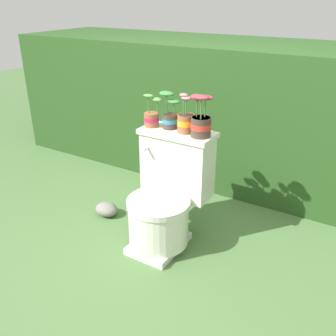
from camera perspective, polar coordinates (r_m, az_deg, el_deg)
name	(u,v)px	position (r m, az deg, el deg)	size (l,w,h in m)	color
ground_plane	(151,247)	(2.46, -2.55, -11.98)	(12.00, 12.00, 0.00)	#4C703D
hedge_backdrop	(237,111)	(3.31, 10.43, 8.59)	(4.12, 1.00, 1.13)	#284C1E
toilet	(167,196)	(2.37, -0.15, -4.25)	(0.47, 0.54, 0.72)	silver
potted_plant_left	(152,116)	(2.37, -2.49, 7.85)	(0.12, 0.09, 0.20)	#9E5638
potted_plant_midleft	(170,115)	(2.33, 0.26, 8.06)	(0.14, 0.09, 0.23)	#47382D
potted_plant_middle	(186,121)	(2.26, 2.72, 7.17)	(0.10, 0.10, 0.24)	#9E5638
potted_plant_midright	(201,121)	(2.19, 5.05, 7.16)	(0.13, 0.13, 0.26)	#47382D
garden_stone	(107,209)	(2.79, -9.33, -6.23)	(0.17, 0.14, 0.10)	gray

